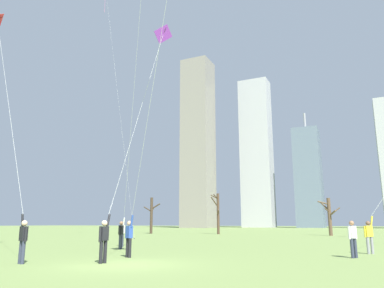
% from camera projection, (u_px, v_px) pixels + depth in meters
% --- Properties ---
extents(ground_plane, '(400.00, 400.00, 0.00)m').
position_uv_depth(ground_plane, '(123.00, 265.00, 13.67)').
color(ground_plane, '#7A934C').
extents(kite_flyer_midfield_right_white, '(6.61, 6.39, 16.96)m').
position_uv_depth(kite_flyer_midfield_right_white, '(145.00, 136.00, 15.60)').
color(kite_flyer_midfield_right_white, black).
rests_on(kite_flyer_midfield_right_white, ground).
extents(kite_flyer_far_back_purple, '(0.84, 4.31, 11.80)m').
position_uv_depth(kite_flyer_far_back_purple, '(115.00, 199.00, 15.07)').
color(kite_flyer_far_back_purple, black).
rests_on(kite_flyer_far_back_purple, ground).
extents(kite_flyer_midfield_center_red, '(7.67, 3.37, 13.96)m').
position_uv_depth(kite_flyer_midfield_center_red, '(16.00, 182.00, 15.58)').
color(kite_flyer_midfield_center_red, '#33384C').
rests_on(kite_flyer_midfield_center_red, ground).
extents(kite_flyer_foreground_right_orange, '(5.31, 6.42, 15.71)m').
position_uv_depth(kite_flyer_foreground_right_orange, '(124.00, 207.00, 23.97)').
color(kite_flyer_foreground_right_orange, '#33384C').
rests_on(kite_flyer_foreground_right_orange, ground).
extents(bystander_far_off_by_trees, '(0.36, 0.43, 1.62)m').
position_uv_depth(bystander_far_off_by_trees, '(353.00, 237.00, 16.45)').
color(bystander_far_off_by_trees, '#33384C').
rests_on(bystander_far_off_by_trees, ground).
extents(bystander_watching_nearby, '(0.28, 0.50, 1.62)m').
position_uv_depth(bystander_watching_nearby, '(121.00, 234.00, 22.02)').
color(bystander_watching_nearby, '#33384C').
rests_on(bystander_watching_nearby, ground).
extents(distant_kite_drifting_right_pink, '(5.79, 0.43, 29.01)m').
position_uv_depth(distant_kite_drifting_right_pink, '(108.00, 11.00, 43.97)').
color(distant_kite_drifting_right_pink, pink).
rests_on(distant_kite_drifting_right_pink, ground).
extents(bare_tree_leftmost, '(1.23, 1.98, 5.70)m').
position_uv_depth(bare_tree_leftmost, '(218.00, 212.00, 52.44)').
color(bare_tree_leftmost, '#4C3828').
rests_on(bare_tree_leftmost, ground).
extents(bare_tree_left_of_center, '(2.61, 1.70, 4.63)m').
position_uv_depth(bare_tree_left_of_center, '(329.00, 215.00, 46.10)').
color(bare_tree_left_of_center, brown).
rests_on(bare_tree_left_of_center, ground).
extents(bare_tree_right_of_center, '(3.02, 2.13, 5.32)m').
position_uv_depth(bare_tree_right_of_center, '(152.00, 214.00, 55.31)').
color(bare_tree_right_of_center, '#423326').
rests_on(bare_tree_right_of_center, ground).
extents(skyline_tall_tower, '(9.93, 9.34, 60.14)m').
position_uv_depth(skyline_tall_tower, '(198.00, 141.00, 131.18)').
color(skyline_tall_tower, gray).
rests_on(skyline_tall_tower, ground).
extents(skyline_short_annex, '(8.84, 9.25, 40.80)m').
position_uv_depth(skyline_short_annex, '(308.00, 177.00, 129.69)').
color(skyline_short_annex, slate).
rests_on(skyline_short_annex, ground).
extents(skyline_mid_tower_right, '(11.37, 7.66, 57.01)m').
position_uv_depth(skyline_mid_tower_right, '(256.00, 152.00, 142.25)').
color(skyline_mid_tower_right, '#B2B2B7').
rests_on(skyline_mid_tower_right, ground).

